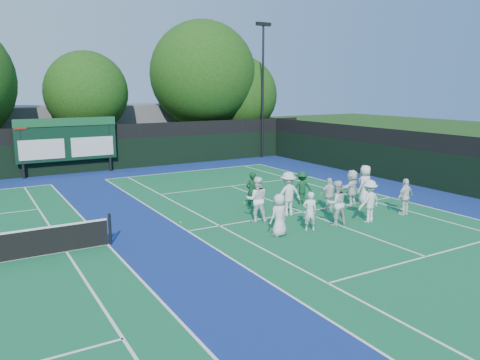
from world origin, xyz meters
TOP-DOWN VIEW (x-y plane):
  - ground at (0.00, 0.00)m, footprint 120.00×120.00m
  - court_apron at (-6.00, 1.00)m, footprint 34.00×32.00m
  - near_court at (0.00, 1.00)m, footprint 11.05×23.85m
  - back_fence at (-6.00, 16.00)m, footprint 34.00×0.08m
  - divider_fence_right at (9.00, 1.00)m, footprint 0.08×32.00m
  - scoreboard at (-7.01, 15.59)m, footprint 6.00×0.21m
  - clubhouse at (-2.00, 24.00)m, footprint 18.00×6.00m
  - light_pole_right at (7.50, 15.70)m, footprint 1.20×0.30m
  - tree_c at (-4.64, 19.58)m, footprint 5.76×5.76m
  - tree_d at (4.46, 19.58)m, footprint 8.35×8.35m
  - tree_e at (7.69, 19.58)m, footprint 6.46×6.46m
  - tennis_ball_0 at (-0.32, 1.29)m, footprint 0.07×0.07m
  - tennis_ball_1 at (3.51, 0.89)m, footprint 0.07×0.07m
  - tennis_ball_2 at (4.09, -0.89)m, footprint 0.07×0.07m
  - tennis_ball_3 at (-5.26, 2.16)m, footprint 0.07×0.07m
  - tennis_ball_4 at (-1.35, 3.69)m, footprint 0.07×0.07m
  - tennis_ball_5 at (3.45, 0.20)m, footprint 0.07×0.07m
  - player_front_0 at (-2.81, -1.19)m, footprint 0.85×0.64m
  - player_front_1 at (-1.43, -1.24)m, footprint 0.65×0.56m
  - player_front_2 at (-0.09, -1.20)m, footprint 0.98×0.83m
  - player_front_3 at (1.36, -1.53)m, footprint 1.19×0.77m
  - player_front_4 at (3.51, -1.53)m, footprint 0.96×0.47m
  - player_back_0 at (-2.48, 0.85)m, footprint 1.11×1.01m
  - player_back_1 at (-0.85, 0.94)m, footprint 1.29×0.83m
  - player_back_2 at (1.13, 0.57)m, footprint 0.95×0.69m
  - player_back_3 at (2.75, 0.89)m, footprint 1.61×1.04m
  - player_back_4 at (3.43, 0.75)m, footprint 1.03×0.82m
  - coach_left at (-1.61, 2.62)m, footprint 0.62×0.41m
  - coach_right at (0.89, 2.22)m, footprint 1.15×0.93m

SIDE VIEW (x-z plane):
  - ground at x=0.00m, z-range 0.00..0.00m
  - court_apron at x=-6.00m, z-range 0.00..0.01m
  - near_court at x=0.00m, z-range 0.01..0.01m
  - tennis_ball_0 at x=-0.32m, z-range 0.00..0.07m
  - tennis_ball_1 at x=3.51m, z-range 0.00..0.07m
  - tennis_ball_2 at x=4.09m, z-range 0.00..0.07m
  - tennis_ball_3 at x=-5.26m, z-range 0.00..0.07m
  - tennis_ball_4 at x=-1.35m, z-range 0.00..0.07m
  - tennis_ball_5 at x=3.45m, z-range 0.00..0.07m
  - player_back_2 at x=1.13m, z-range 0.00..1.49m
  - player_front_1 at x=-1.43m, z-range 0.00..1.52m
  - coach_right at x=0.89m, z-range 0.00..1.56m
  - player_front_0 at x=-2.81m, z-range 0.00..1.58m
  - player_front_4 at x=3.51m, z-range 0.00..1.58m
  - player_back_3 at x=2.75m, z-range 0.00..1.66m
  - coach_left at x=-1.61m, z-range 0.00..1.68m
  - player_front_3 at x=1.36m, z-range 0.00..1.73m
  - player_front_2 at x=-0.09m, z-range 0.00..1.80m
  - player_back_4 at x=3.43m, z-range 0.00..1.83m
  - player_back_0 at x=-2.48m, z-range 0.00..1.85m
  - player_back_1 at x=-0.85m, z-range 0.00..1.88m
  - back_fence at x=-6.00m, z-range -0.14..2.86m
  - divider_fence_right at x=9.00m, z-range -0.14..2.86m
  - clubhouse at x=-2.00m, z-range 0.00..4.00m
  - scoreboard at x=-7.01m, z-range 0.42..3.97m
  - tree_e at x=7.69m, z-range 0.59..8.58m
  - tree_c at x=-4.64m, z-range 0.92..8.83m
  - tree_d at x=4.46m, z-range 0.90..11.49m
  - light_pole_right at x=7.50m, z-range 1.24..11.36m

